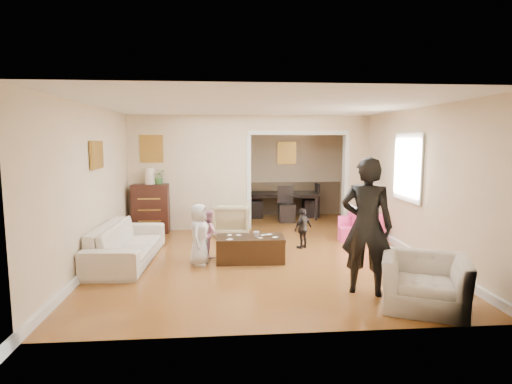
{
  "coord_description": "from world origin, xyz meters",
  "views": [
    {
      "loc": [
        -0.64,
        -7.59,
        2.04
      ],
      "look_at": [
        0.0,
        0.2,
        1.05
      ],
      "focal_mm": 28.77,
      "sensor_mm": 36.0,
      "label": 1
    }
  ],
  "objects": [
    {
      "name": "framed_art_alcove",
      "position": [
        1.1,
        3.44,
        1.7
      ],
      "size": [
        0.45,
        0.03,
        0.55
      ],
      "primitive_type": "cube",
      "color": "brown"
    },
    {
      "name": "armchair_back",
      "position": [
        -0.46,
        1.1,
        0.35
      ],
      "size": [
        0.81,
        0.83,
        0.7
      ],
      "primitive_type": "imported",
      "rotation": [
        0.0,
        0.0,
        3.06
      ],
      "color": "tan",
      "rests_on": "ground"
    },
    {
      "name": "adult_person",
      "position": [
        1.25,
        -2.43,
        0.91
      ],
      "size": [
        0.79,
        0.68,
        1.83
      ],
      "primitive_type": "imported",
      "rotation": [
        0.0,
        0.0,
        2.69
      ],
      "color": "black",
      "rests_on": "ground"
    },
    {
      "name": "coffee_table",
      "position": [
        -0.18,
        -0.84,
        0.21
      ],
      "size": [
        1.15,
        0.6,
        0.42
      ],
      "primitive_type": "cube",
      "rotation": [
        0.0,
        0.0,
        -0.03
      ],
      "color": "#392312",
      "rests_on": "ground"
    },
    {
      "name": "framed_art_sofa_wall",
      "position": [
        -2.71,
        -0.6,
        1.8
      ],
      "size": [
        0.03,
        0.55,
        0.4
      ],
      "primitive_type": "cube",
      "color": "brown"
    },
    {
      "name": "window_pane",
      "position": [
        2.73,
        -0.4,
        1.55
      ],
      "size": [
        0.03,
        0.95,
        1.1
      ],
      "primitive_type": "cube",
      "color": "white",
      "rests_on": "ground"
    },
    {
      "name": "partition_header",
      "position": [
        1.1,
        1.8,
        2.42
      ],
      "size": [
        2.22,
        0.18,
        0.35
      ],
      "primitive_type": "cube",
      "color": "beige",
      "rests_on": "partition_right"
    },
    {
      "name": "play_table",
      "position": [
        2.31,
        0.5,
        0.27
      ],
      "size": [
        0.66,
        0.66,
        0.55
      ],
      "primitive_type": "cube",
      "rotation": [
        0.0,
        0.0,
        0.17
      ],
      "color": "#E73C7D",
      "rests_on": "ground"
    },
    {
      "name": "child_kneel_b",
      "position": [
        -0.88,
        -0.54,
        0.42
      ],
      "size": [
        0.43,
        0.49,
        0.84
      ],
      "primitive_type": "imported",
      "rotation": [
        0.0,
        0.0,
        1.89
      ],
      "color": "#CC7F96",
      "rests_on": "ground"
    },
    {
      "name": "partition_left",
      "position": [
        -1.38,
        1.8,
        1.3
      ],
      "size": [
        2.75,
        0.18,
        2.6
      ],
      "primitive_type": "cube",
      "color": "beige",
      "rests_on": "ground"
    },
    {
      "name": "armchair_front",
      "position": [
        1.8,
        -2.96,
        0.32
      ],
      "size": [
        1.25,
        1.19,
        0.64
      ],
      "primitive_type": "imported",
      "rotation": [
        0.0,
        0.0,
        -0.42
      ],
      "color": "silver",
      "rests_on": "ground"
    },
    {
      "name": "coffee_cup",
      "position": [
        -0.08,
        -0.89,
        0.47
      ],
      "size": [
        0.11,
        0.11,
        0.1
      ],
      "primitive_type": "imported",
      "rotation": [
        0.0,
        0.0,
        -0.03
      ],
      "color": "silver",
      "rests_on": "coffee_table"
    },
    {
      "name": "dining_table",
      "position": [
        0.95,
        3.09,
        0.33
      ],
      "size": [
        2.02,
        1.32,
        0.66
      ],
      "primitive_type": "imported",
      "rotation": [
        0.0,
        0.0,
        -0.15
      ],
      "color": "black",
      "rests_on": "ground"
    },
    {
      "name": "framed_art_partition",
      "position": [
        -2.2,
        1.7,
        1.85
      ],
      "size": [
        0.45,
        0.03,
        0.55
      ],
      "primitive_type": "cube",
      "color": "brown",
      "rests_on": "partition_left"
    },
    {
      "name": "floor",
      "position": [
        0.0,
        0.0,
        0.0
      ],
      "size": [
        7.0,
        7.0,
        0.0
      ],
      "primitive_type": "plane",
      "color": "#A25C29",
      "rests_on": "ground"
    },
    {
      "name": "cereal_box",
      "position": [
        2.43,
        0.6,
        0.7
      ],
      "size": [
        0.21,
        0.1,
        0.3
      ],
      "primitive_type": "cube",
      "rotation": [
        0.0,
        0.0,
        0.17
      ],
      "color": "yellow",
      "rests_on": "play_table"
    },
    {
      "name": "partition_right",
      "position": [
        2.48,
        1.8,
        1.3
      ],
      "size": [
        0.55,
        0.18,
        2.6
      ],
      "primitive_type": "cube",
      "color": "beige",
      "rests_on": "ground"
    },
    {
      "name": "toy_block",
      "position": [
        2.19,
        0.62,
        0.57
      ],
      "size": [
        0.1,
        0.09,
        0.05
      ],
      "primitive_type": "cube",
      "rotation": [
        0.0,
        0.0,
        0.52
      ],
      "color": "red",
      "rests_on": "play_table"
    },
    {
      "name": "cyan_cup",
      "position": [
        2.21,
        0.45,
        0.59
      ],
      "size": [
        0.08,
        0.08,
        0.08
      ],
      "primitive_type": "cylinder",
      "color": "teal",
      "rests_on": "play_table"
    },
    {
      "name": "potted_plant",
      "position": [
        -2.03,
        1.54,
        1.24
      ],
      "size": [
        0.29,
        0.25,
        0.32
      ],
      "primitive_type": "imported",
      "color": "#3E7333",
      "rests_on": "dresser"
    },
    {
      "name": "dresser",
      "position": [
        -2.23,
        1.54,
        0.54
      ],
      "size": [
        0.78,
        0.44,
        1.08
      ],
      "primitive_type": "cube",
      "color": "black",
      "rests_on": "ground"
    },
    {
      "name": "sofa",
      "position": [
        -2.25,
        -0.69,
        0.32
      ],
      "size": [
        0.96,
        2.23,
        0.64
      ],
      "primitive_type": "imported",
      "rotation": [
        0.0,
        0.0,
        1.53
      ],
      "color": "silver",
      "rests_on": "ground"
    },
    {
      "name": "child_toddler",
      "position": [
        0.87,
        -0.09,
        0.38
      ],
      "size": [
        0.47,
        0.43,
        0.77
      ],
      "primitive_type": "imported",
      "rotation": [
        0.0,
        0.0,
        -2.48
      ],
      "color": "black",
      "rests_on": "ground"
    },
    {
      "name": "child_kneel_a",
      "position": [
        -1.03,
        -0.99,
        0.51
      ],
      "size": [
        0.42,
        0.55,
        1.02
      ],
      "primitive_type": "imported",
      "rotation": [
        0.0,
        0.0,
        1.36
      ],
      "color": "silver",
      "rests_on": "ground"
    },
    {
      "name": "table_lamp",
      "position": [
        -2.23,
        1.54,
        1.26
      ],
      "size": [
        0.22,
        0.22,
        0.36
      ],
      "primitive_type": "cylinder",
      "color": "beige",
      "rests_on": "dresser"
    },
    {
      "name": "craft_papers",
      "position": [
        -0.15,
        -0.82,
        0.42
      ],
      "size": [
        0.89,
        0.43,
        0.0
      ],
      "color": "white",
      "rests_on": "coffee_table"
    },
    {
      "name": "play_bowl",
      "position": [
        2.36,
        0.38,
        0.58
      ],
      "size": [
        0.27,
        0.27,
        0.06
      ],
      "primitive_type": "imported",
      "rotation": [
        0.0,
        0.0,
        0.17
      ],
      "color": "beige",
      "rests_on": "play_table"
    }
  ]
}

